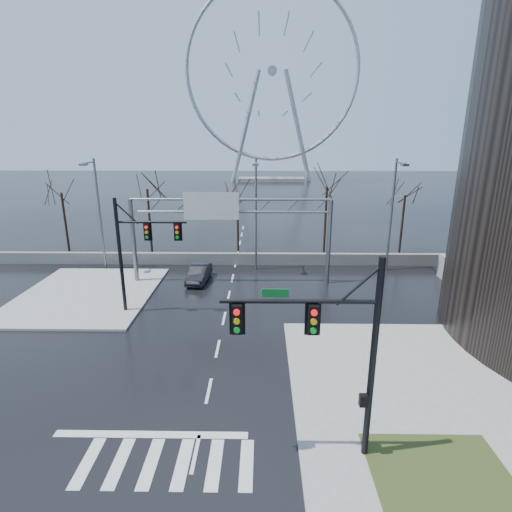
{
  "coord_description": "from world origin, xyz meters",
  "views": [
    {
      "loc": [
        2.54,
        -16.56,
        11.77
      ],
      "look_at": [
        2.14,
        9.38,
        4.0
      ],
      "focal_mm": 28.0,
      "sensor_mm": 36.0,
      "label": 1
    }
  ],
  "objects_px": {
    "sign_gantry": "(226,222)",
    "ferris_wheel": "(272,79)",
    "signal_mast_near": "(336,343)",
    "signal_mast_far": "(136,245)",
    "car": "(199,273)"
  },
  "relations": [
    {
      "from": "signal_mast_near",
      "to": "ferris_wheel",
      "type": "relative_size",
      "value": 0.16
    },
    {
      "from": "signal_mast_far",
      "to": "signal_mast_near",
      "type": "bearing_deg",
      "value": -49.74
    },
    {
      "from": "car",
      "to": "ferris_wheel",
      "type": "bearing_deg",
      "value": 89.39
    },
    {
      "from": "car",
      "to": "signal_mast_far",
      "type": "bearing_deg",
      "value": -111.39
    },
    {
      "from": "ferris_wheel",
      "to": "signal_mast_far",
      "type": "bearing_deg",
      "value": -97.2
    },
    {
      "from": "ferris_wheel",
      "to": "car",
      "type": "relative_size",
      "value": 12.19
    },
    {
      "from": "signal_mast_far",
      "to": "car",
      "type": "xyz_separation_m",
      "value": [
        3.1,
        6.26,
        -4.14
      ]
    },
    {
      "from": "signal_mast_far",
      "to": "car",
      "type": "relative_size",
      "value": 1.92
    },
    {
      "from": "signal_mast_near",
      "to": "car",
      "type": "xyz_separation_m",
      "value": [
        -7.91,
        19.26,
        -4.18
      ]
    },
    {
      "from": "ferris_wheel",
      "to": "car",
      "type": "xyz_separation_m",
      "value": [
        -7.77,
        -79.78,
        -25.45
      ]
    },
    {
      "from": "signal_mast_near",
      "to": "signal_mast_far",
      "type": "relative_size",
      "value": 1.0
    },
    {
      "from": "ferris_wheel",
      "to": "car",
      "type": "bearing_deg",
      "value": -95.56
    },
    {
      "from": "signal_mast_near",
      "to": "sign_gantry",
      "type": "distance_m",
      "value": 19.79
    },
    {
      "from": "signal_mast_near",
      "to": "ferris_wheel",
      "type": "xyz_separation_m",
      "value": [
        -0.14,
        99.04,
        21.26
      ]
    },
    {
      "from": "sign_gantry",
      "to": "ferris_wheel",
      "type": "xyz_separation_m",
      "value": [
        5.38,
        80.04,
        20.95
      ]
    }
  ]
}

